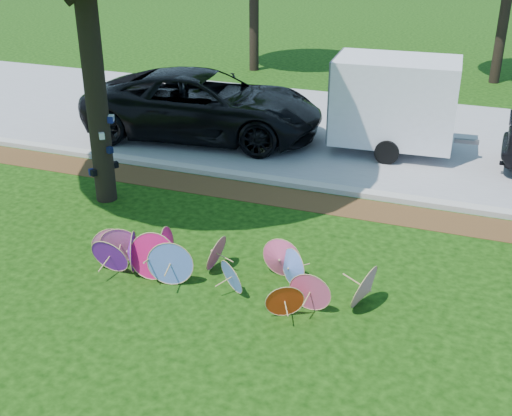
{
  "coord_description": "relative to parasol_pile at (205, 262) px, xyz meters",
  "views": [
    {
      "loc": [
        4.09,
        -7.62,
        5.74
      ],
      "look_at": [
        0.5,
        2.0,
        0.9
      ],
      "focal_mm": 45.0,
      "sensor_mm": 36.0,
      "label": 1
    }
  ],
  "objects": [
    {
      "name": "street",
      "position": [
        -0.04,
        8.56,
        -0.36
      ],
      "size": [
        90.0,
        8.0,
        0.01
      ],
      "primitive_type": "cube",
      "color": "gray",
      "rests_on": "ground"
    },
    {
      "name": "curb",
      "position": [
        -0.04,
        4.41,
        -0.3
      ],
      "size": [
        90.0,
        0.3,
        0.12
      ],
      "primitive_type": "cube",
      "color": "#B7B5AD",
      "rests_on": "ground"
    },
    {
      "name": "black_van",
      "position": [
        -3.14,
        6.87,
        0.53
      ],
      "size": [
        6.68,
        3.67,
        1.77
      ],
      "primitive_type": "imported",
      "rotation": [
        0.0,
        0.0,
        1.69
      ],
      "color": "black",
      "rests_on": "ground"
    },
    {
      "name": "cargo_trailer",
      "position": [
        1.84,
        7.46,
        0.98
      ],
      "size": [
        3.09,
        2.06,
        2.69
      ],
      "primitive_type": "cube",
      "rotation": [
        0.0,
        0.0,
        0.06
      ],
      "color": "white",
      "rests_on": "ground"
    },
    {
      "name": "ground",
      "position": [
        -0.04,
        -0.79,
        -0.36
      ],
      "size": [
        90.0,
        90.0,
        0.0
      ],
      "primitive_type": "plane",
      "color": "black",
      "rests_on": "ground"
    },
    {
      "name": "mulch_strip",
      "position": [
        -0.04,
        3.71,
        -0.36
      ],
      "size": [
        90.0,
        1.0,
        0.01
      ],
      "primitive_type": "cube",
      "color": "#472D16",
      "rests_on": "ground"
    },
    {
      "name": "parasol_pile",
      "position": [
        0.0,
        0.0,
        0.0
      ],
      "size": [
        5.14,
        1.52,
        0.84
      ],
      "color": "#5C7CDD",
      "rests_on": "ground"
    }
  ]
}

